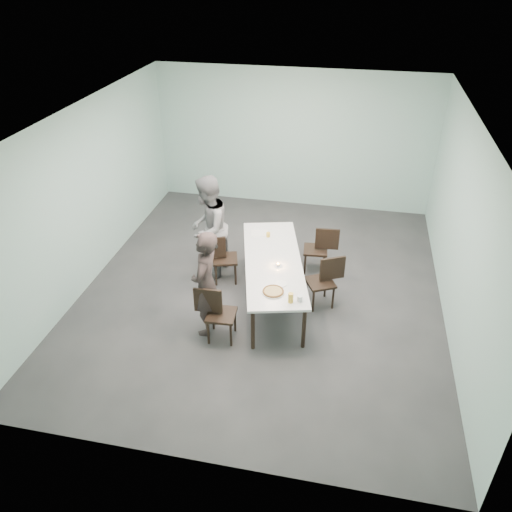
% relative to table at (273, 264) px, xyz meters
% --- Properties ---
extents(ground, '(7.00, 7.00, 0.00)m').
position_rel_table_xyz_m(ground, '(-0.22, 0.23, -0.69)').
color(ground, '#333335').
rests_on(ground, ground).
extents(room_shell, '(6.02, 7.02, 3.01)m').
position_rel_table_xyz_m(room_shell, '(-0.22, 0.23, 1.33)').
color(room_shell, '#9FC8C0').
rests_on(room_shell, ground).
extents(table, '(1.50, 2.74, 0.75)m').
position_rel_table_xyz_m(table, '(0.00, 0.00, 0.00)').
color(table, white).
rests_on(table, ground).
extents(chair_near_left, '(0.62, 0.44, 0.87)m').
position_rel_table_xyz_m(chair_near_left, '(-0.65, -1.13, -0.19)').
color(chair_near_left, black).
rests_on(chair_near_left, ground).
extents(chair_far_left, '(0.65, 0.52, 0.87)m').
position_rel_table_xyz_m(chair_far_left, '(-0.99, 0.36, -0.19)').
color(chair_far_left, black).
rests_on(chair_far_left, ground).
extents(chair_near_right, '(0.65, 0.56, 0.87)m').
position_rel_table_xyz_m(chair_near_right, '(0.85, 0.04, -0.19)').
color(chair_near_right, black).
rests_on(chair_near_right, ground).
extents(chair_far_right, '(0.63, 0.45, 0.87)m').
position_rel_table_xyz_m(chair_far_right, '(0.68, 1.01, -0.19)').
color(chair_far_right, black).
rests_on(chair_far_right, ground).
extents(diner_near, '(0.42, 0.63, 1.70)m').
position_rel_table_xyz_m(diner_near, '(-0.83, -0.98, 0.16)').
color(diner_near, black).
rests_on(diner_near, ground).
extents(diner_far, '(0.79, 0.97, 1.88)m').
position_rel_table_xyz_m(diner_far, '(-1.23, 0.50, 0.24)').
color(diner_far, slate).
rests_on(diner_far, ground).
extents(pizza, '(0.34, 0.34, 0.04)m').
position_rel_table_xyz_m(pizza, '(0.15, -0.86, 0.08)').
color(pizza, white).
rests_on(pizza, table).
extents(side_plate, '(0.18, 0.18, 0.01)m').
position_rel_table_xyz_m(side_plate, '(0.23, -0.62, 0.06)').
color(side_plate, white).
rests_on(side_plate, table).
extents(beer_glass, '(0.08, 0.08, 0.15)m').
position_rel_table_xyz_m(beer_glass, '(0.43, -1.04, 0.13)').
color(beer_glass, gold).
rests_on(beer_glass, table).
extents(water_tumbler, '(0.08, 0.08, 0.09)m').
position_rel_table_xyz_m(water_tumbler, '(0.56, -0.98, 0.10)').
color(water_tumbler, silver).
rests_on(water_tumbler, table).
extents(tealight, '(0.06, 0.06, 0.05)m').
position_rel_table_xyz_m(tealight, '(0.11, -0.14, 0.08)').
color(tealight, silver).
rests_on(tealight, table).
extents(amber_tumbler, '(0.07, 0.07, 0.08)m').
position_rel_table_xyz_m(amber_tumbler, '(-0.22, 0.75, 0.10)').
color(amber_tumbler, gold).
rests_on(amber_tumbler, table).
extents(menu, '(0.34, 0.29, 0.01)m').
position_rel_table_xyz_m(menu, '(-0.39, 0.84, 0.06)').
color(menu, silver).
rests_on(menu, table).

